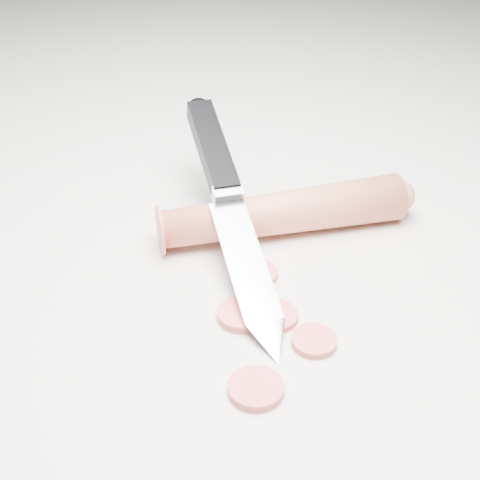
% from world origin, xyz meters
% --- Properties ---
extents(ground, '(2.40, 2.40, 0.00)m').
position_xyz_m(ground, '(0.00, 0.00, 0.00)').
color(ground, silver).
rests_on(ground, ground).
extents(carrot, '(0.20, 0.17, 0.04)m').
position_xyz_m(carrot, '(-0.00, 0.07, 0.02)').
color(carrot, '#CE5F41').
rests_on(carrot, ground).
extents(carrot_slice_0, '(0.04, 0.04, 0.01)m').
position_xyz_m(carrot_slice_0, '(0.03, -0.04, 0.00)').
color(carrot_slice_0, '#E64C4D').
rests_on(carrot_slice_0, ground).
extents(carrot_slice_1, '(0.03, 0.03, 0.01)m').
position_xyz_m(carrot_slice_1, '(0.07, -0.05, 0.00)').
color(carrot_slice_1, '#E64C4D').
rests_on(carrot_slice_1, ground).
extents(carrot_slice_2, '(0.04, 0.04, 0.01)m').
position_xyz_m(carrot_slice_2, '(0.05, -0.11, 0.00)').
color(carrot_slice_2, '#E64C4D').
rests_on(carrot_slice_2, ground).
extents(carrot_slice_3, '(0.04, 0.04, 0.01)m').
position_xyz_m(carrot_slice_3, '(0.01, -0.05, 0.00)').
color(carrot_slice_3, '#E64C4D').
rests_on(carrot_slice_3, ground).
extents(carrot_slice_4, '(0.03, 0.03, 0.01)m').
position_xyz_m(carrot_slice_4, '(-0.00, 0.00, 0.00)').
color(carrot_slice_4, '#E64C4D').
rests_on(carrot_slice_4, ground).
extents(kitchen_knife, '(0.21, 0.25, 0.09)m').
position_xyz_m(kitchen_knife, '(-0.04, 0.03, 0.04)').
color(kitchen_knife, silver).
rests_on(kitchen_knife, ground).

